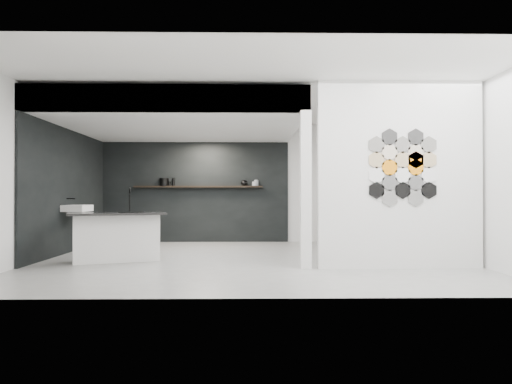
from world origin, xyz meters
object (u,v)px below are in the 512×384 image
object	(u,v)px
kitchen_island	(117,236)
bottle_dark	(173,182)
stockpot	(164,182)
glass_bowl	(255,184)
partition_panel	(399,175)
kettle	(244,183)
glass_vase	(256,183)
utensil_cup	(169,184)
wall_basin	(77,208)

from	to	relation	value
kitchen_island	bottle_dark	bearing A→B (deg)	62.32
stockpot	glass_bowl	distance (m)	2.12
partition_panel	kettle	bearing A→B (deg)	121.38
glass_vase	bottle_dark	distance (m)	1.94
partition_panel	glass_bowl	distance (m)	4.40
glass_bowl	partition_panel	bearing A→B (deg)	-61.42
kitchen_island	bottle_dark	size ratio (longest dim) A/B	9.57
partition_panel	stockpot	world-z (taller)	partition_panel
partition_panel	stockpot	bearing A→B (deg)	137.58
glass_bowl	utensil_cup	world-z (taller)	utensil_cup
stockpot	kettle	distance (m)	1.87
wall_basin	glass_bowl	world-z (taller)	glass_bowl
glass_bowl	bottle_dark	bearing A→B (deg)	180.00
kitchen_island	partition_panel	bearing A→B (deg)	-29.90
kettle	bottle_dark	xyz separation A→B (m)	(-1.66, 0.00, 0.02)
partition_panel	kitchen_island	world-z (taller)	partition_panel
wall_basin	glass_vase	bearing A→B (deg)	31.35
utensil_cup	kitchen_island	bearing A→B (deg)	-96.17
kitchen_island	utensil_cup	size ratio (longest dim) A/B	16.46
partition_panel	utensil_cup	distance (m)	5.64
partition_panel	utensil_cup	bearing A→B (deg)	136.73
glass_bowl	kitchen_island	bearing A→B (deg)	-127.18
bottle_dark	utensil_cup	world-z (taller)	bottle_dark
wall_basin	kitchen_island	xyz separation A→B (m)	(1.03, -1.01, -0.44)
stockpot	bottle_dark	size ratio (longest dim) A/B	1.24
glass_bowl	utensil_cup	distance (m)	2.00
partition_panel	wall_basin	bearing A→B (deg)	161.77
kitchen_island	utensil_cup	distance (m)	3.24
wall_basin	bottle_dark	bearing A→B (deg)	54.87
stockpot	glass_vase	bearing A→B (deg)	0.00
partition_panel	wall_basin	world-z (taller)	partition_panel
kitchen_island	stockpot	bearing A→B (deg)	66.32
partition_panel	wall_basin	xyz separation A→B (m)	(-5.46, 1.80, -0.55)
kitchen_island	glass_vase	distance (m)	4.00
stockpot	bottle_dark	world-z (taller)	stockpot
kitchen_island	utensil_cup	world-z (taller)	utensil_cup
kettle	glass_bowl	bearing A→B (deg)	17.86
wall_basin	stockpot	size ratio (longest dim) A/B	2.79
kettle	glass_bowl	world-z (taller)	kettle
kettle	bottle_dark	world-z (taller)	bottle_dark
stockpot	utensil_cup	distance (m)	0.13
glass_bowl	bottle_dark	xyz separation A→B (m)	(-1.91, 0.00, 0.04)
kettle	glass_vase	xyz separation A→B (m)	(0.28, 0.00, 0.00)
stockpot	glass_vase	xyz separation A→B (m)	(2.15, 0.00, -0.02)
glass_vase	wall_basin	bearing A→B (deg)	-148.65
partition_panel	glass_bowl	bearing A→B (deg)	118.58
stockpot	glass_vase	size ratio (longest dim) A/B	1.58
wall_basin	glass_bowl	distance (m)	3.98
kitchen_island	kettle	size ratio (longest dim) A/B	10.64
stockpot	utensil_cup	size ratio (longest dim) A/B	2.13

